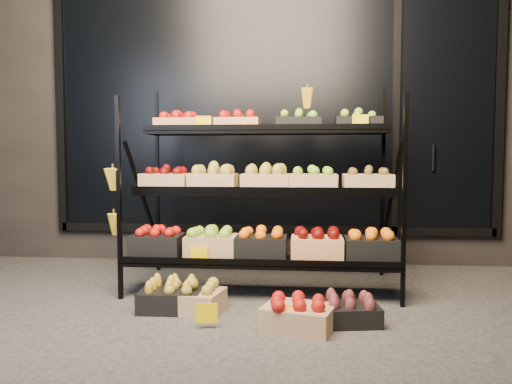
# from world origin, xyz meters

# --- Properties ---
(ground) EXTENTS (24.00, 24.00, 0.00)m
(ground) POSITION_xyz_m (0.00, 0.00, 0.00)
(ground) COLOR #514F4C
(ground) RESTS_ON ground
(building) EXTENTS (6.00, 2.08, 3.50)m
(building) POSITION_xyz_m (0.00, 2.59, 1.75)
(building) COLOR #2D2826
(building) RESTS_ON ground
(display_rack) EXTENTS (2.18, 1.02, 1.75)m
(display_rack) POSITION_xyz_m (-0.00, 0.60, 0.79)
(display_rack) COLOR black
(display_rack) RESTS_ON ground
(tag_floor_a) EXTENTS (0.13, 0.01, 0.12)m
(tag_floor_a) POSITION_xyz_m (-0.26, -0.40, 0.06)
(tag_floor_a) COLOR #F5C500
(tag_floor_a) RESTS_ON ground
(tag_floor_b) EXTENTS (0.13, 0.01, 0.12)m
(tag_floor_b) POSITION_xyz_m (0.28, -0.40, 0.06)
(tag_floor_b) COLOR #F5C500
(tag_floor_b) RESTS_ON ground
(floor_crate_left) EXTENTS (0.47, 0.38, 0.21)m
(floor_crate_left) POSITION_xyz_m (-0.44, -0.06, 0.10)
(floor_crate_left) COLOR tan
(floor_crate_left) RESTS_ON ground
(floor_crate_midleft) EXTENTS (0.43, 0.32, 0.21)m
(floor_crate_midleft) POSITION_xyz_m (-0.58, -0.05, 0.10)
(floor_crate_midleft) COLOR black
(floor_crate_midleft) RESTS_ON ground
(floor_crate_midright) EXTENTS (0.49, 0.41, 0.21)m
(floor_crate_midright) POSITION_xyz_m (0.30, -0.34, 0.10)
(floor_crate_midright) COLOR tan
(floor_crate_midright) RESTS_ON ground
(floor_crate_right) EXTENTS (0.40, 0.32, 0.19)m
(floor_crate_right) POSITION_xyz_m (0.62, -0.22, 0.09)
(floor_crate_right) COLOR black
(floor_crate_right) RESTS_ON ground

